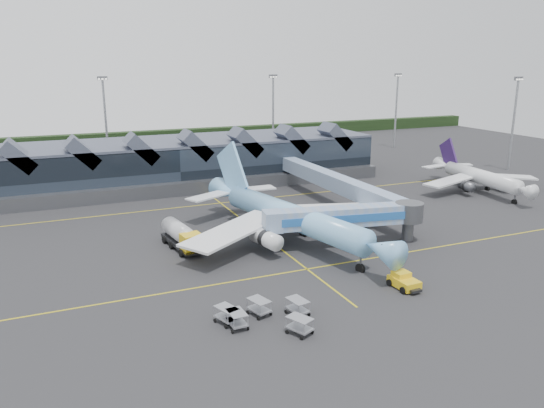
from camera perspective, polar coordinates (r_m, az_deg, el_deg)
name	(u,v)px	position (r m, az deg, el deg)	size (l,w,h in m)	color
ground	(281,250)	(75.68, 1.03, -4.93)	(260.00, 260.00, 0.00)	#242426
taxi_stripes	(256,230)	(84.39, -1.78, -2.79)	(120.00, 60.00, 0.01)	gold
tree_line_far	(142,137)	(178.79, -13.79, 6.98)	(260.00, 4.00, 4.00)	black
terminal	(170,162)	(116.61, -10.95, 4.43)	(90.00, 22.25, 12.52)	black
light_masts	(255,115)	(137.80, -1.81, 9.49)	(132.40, 42.56, 22.45)	gray
main_airliner	(287,215)	(78.57, 1.61, -1.15)	(35.42, 41.38, 13.40)	#76BDEF
regional_jet	(478,176)	(116.82, 21.29, 2.81)	(26.33, 28.83, 9.89)	white
jet_bridge	(355,217)	(77.22, 8.90, -1.39)	(23.93, 7.45, 5.96)	#7796C6
fuel_truck	(180,234)	(76.94, -9.82, -3.23)	(4.16, 10.80, 3.59)	black
pushback_tug	(404,281)	(65.04, 14.01, -8.07)	(2.81, 4.28, 1.85)	yellow
baggage_carts	(264,314)	(55.28, -0.87, -11.73)	(9.60, 8.18, 1.73)	#9A9BA2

